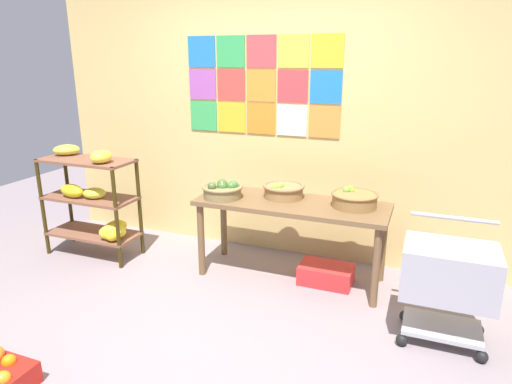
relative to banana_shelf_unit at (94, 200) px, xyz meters
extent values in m
plane|color=gray|center=(1.55, -0.86, -0.57)|extent=(9.24, 9.24, 0.00)
cube|color=#DEBE71|center=(1.55, 0.79, 0.89)|extent=(4.65, 0.06, 2.93)
cube|color=#2173BA|center=(0.81, 0.76, 1.36)|extent=(0.29, 0.01, 0.29)
cube|color=green|center=(1.11, 0.76, 1.36)|extent=(0.29, 0.01, 0.29)
cube|color=#CB4346|center=(1.42, 0.76, 1.36)|extent=(0.29, 0.01, 0.29)
cube|color=gold|center=(1.72, 0.76, 1.36)|extent=(0.29, 0.01, 0.29)
cube|color=gold|center=(2.03, 0.76, 1.36)|extent=(0.29, 0.01, 0.29)
cube|color=#A34FAA|center=(0.81, 0.76, 1.05)|extent=(0.29, 0.01, 0.29)
cube|color=#CB4239|center=(1.11, 0.76, 1.05)|extent=(0.29, 0.01, 0.29)
cube|color=orange|center=(1.42, 0.76, 1.05)|extent=(0.29, 0.01, 0.29)
cube|color=#D63C41|center=(1.72, 0.76, 1.05)|extent=(0.29, 0.01, 0.29)
cube|color=blue|center=(2.03, 0.76, 1.05)|extent=(0.29, 0.01, 0.29)
cube|color=green|center=(0.81, 0.76, 0.75)|extent=(0.29, 0.01, 0.29)
cube|color=yellow|center=(1.11, 0.76, 0.75)|extent=(0.29, 0.01, 0.29)
cube|color=orange|center=(1.42, 0.76, 0.75)|extent=(0.29, 0.01, 0.29)
cube|color=silver|center=(1.72, 0.76, 0.75)|extent=(0.29, 0.01, 0.29)
cube|color=orange|center=(2.03, 0.76, 0.75)|extent=(0.29, 0.01, 0.29)
cylinder|color=#34280A|center=(-0.49, -0.16, -0.09)|extent=(0.04, 0.04, 0.96)
cylinder|color=#34280A|center=(0.38, -0.16, -0.09)|extent=(0.04, 0.04, 0.96)
cylinder|color=#34280A|center=(-0.49, 0.19, -0.09)|extent=(0.04, 0.04, 0.96)
cylinder|color=#34280A|center=(0.38, 0.19, -0.09)|extent=(0.04, 0.04, 0.96)
cube|color=brown|center=(-0.06, 0.02, -0.36)|extent=(0.91, 0.38, 0.03)
ellipsoid|color=yellow|center=(0.24, -0.07, -0.27)|extent=(0.29, 0.25, 0.15)
ellipsoid|color=yellow|center=(0.18, 0.06, -0.28)|extent=(0.21, 0.28, 0.13)
ellipsoid|color=yellow|center=(0.26, -0.08, -0.28)|extent=(0.23, 0.25, 0.13)
cube|color=brown|center=(-0.06, 0.02, 0.01)|extent=(0.91, 0.38, 0.02)
ellipsoid|color=#D8DD3C|center=(0.03, -0.02, 0.07)|extent=(0.25, 0.22, 0.10)
ellipsoid|color=gold|center=(-0.19, -0.07, 0.09)|extent=(0.28, 0.15, 0.13)
cube|color=brown|center=(-0.06, 0.02, 0.37)|extent=(0.91, 0.38, 0.02)
ellipsoid|color=yellow|center=(0.19, -0.06, 0.45)|extent=(0.20, 0.23, 0.12)
ellipsoid|color=yellow|center=(-0.36, 0.10, 0.44)|extent=(0.30, 0.29, 0.10)
cube|color=brown|center=(1.90, 0.24, 0.11)|extent=(1.63, 0.58, 0.04)
cylinder|color=brown|center=(1.14, 0.01, -0.24)|extent=(0.06, 0.06, 0.66)
cylinder|color=brown|center=(2.65, 0.01, -0.24)|extent=(0.06, 0.06, 0.66)
cylinder|color=brown|center=(1.14, 0.47, -0.24)|extent=(0.06, 0.06, 0.66)
cylinder|color=brown|center=(2.65, 0.47, -0.24)|extent=(0.06, 0.06, 0.66)
cylinder|color=olive|center=(1.30, 0.14, 0.18)|extent=(0.33, 0.33, 0.10)
torus|color=olive|center=(1.30, 0.14, 0.23)|extent=(0.36, 0.36, 0.03)
sphere|color=#3D6D31|center=(1.30, 0.13, 0.23)|extent=(0.09, 0.09, 0.09)
sphere|color=#465F28|center=(1.30, 0.14, 0.25)|extent=(0.09, 0.09, 0.09)
sphere|color=#525F26|center=(1.30, 0.14, 0.23)|extent=(0.07, 0.07, 0.07)
sphere|color=#475930|center=(1.23, 0.07, 0.24)|extent=(0.08, 0.08, 0.08)
sphere|color=#3F6D39|center=(1.38, 0.19, 0.23)|extent=(0.09, 0.09, 0.09)
sphere|color=#3B692F|center=(1.37, 0.16, 0.23)|extent=(0.08, 0.08, 0.08)
cylinder|color=olive|center=(1.79, 0.34, 0.18)|extent=(0.33, 0.33, 0.10)
torus|color=#926845|center=(1.79, 0.34, 0.23)|extent=(0.36, 0.36, 0.03)
sphere|color=#7FBD39|center=(1.74, 0.25, 0.24)|extent=(0.06, 0.06, 0.06)
sphere|color=#82D33E|center=(1.77, 0.31, 0.24)|extent=(0.05, 0.05, 0.05)
sphere|color=#77D237|center=(1.77, 0.27, 0.24)|extent=(0.06, 0.06, 0.06)
cylinder|color=olive|center=(2.41, 0.30, 0.18)|extent=(0.36, 0.36, 0.11)
torus|color=olive|center=(2.41, 0.30, 0.24)|extent=(0.38, 0.38, 0.02)
sphere|color=#78C62F|center=(2.34, 0.42, 0.25)|extent=(0.05, 0.05, 0.05)
sphere|color=#7BCF2B|center=(2.38, 0.36, 0.25)|extent=(0.04, 0.04, 0.04)
sphere|color=#77BD44|center=(2.33, 0.35, 0.25)|extent=(0.05, 0.05, 0.05)
cube|color=red|center=(2.22, 0.25, -0.49)|extent=(0.45, 0.29, 0.16)
sphere|color=orange|center=(0.85, -1.79, -0.42)|extent=(0.09, 0.09, 0.09)
sphere|color=orange|center=(0.75, -1.67, -0.42)|extent=(0.08, 0.08, 0.08)
sphere|color=black|center=(2.90, -0.44, -0.53)|extent=(0.08, 0.08, 0.08)
sphere|color=black|center=(3.39, -0.44, -0.53)|extent=(0.08, 0.08, 0.08)
sphere|color=black|center=(2.90, -0.12, -0.53)|extent=(0.08, 0.08, 0.08)
sphere|color=black|center=(3.39, -0.12, -0.53)|extent=(0.08, 0.08, 0.08)
cube|color=#A5A8AD|center=(3.14, -0.28, -0.47)|extent=(0.51, 0.34, 0.03)
cube|color=#A4A3B0|center=(3.14, -0.28, -0.05)|extent=(0.59, 0.42, 0.35)
cylinder|color=#A4A3B0|center=(3.14, -0.04, 0.24)|extent=(0.56, 0.03, 0.03)
camera|label=1|loc=(2.93, -3.24, 1.30)|focal=31.55mm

